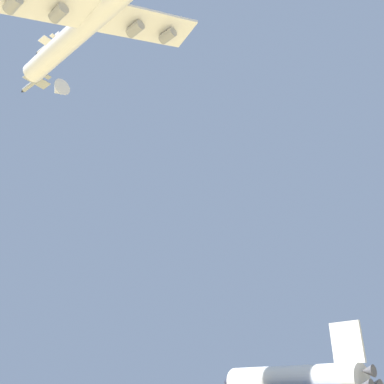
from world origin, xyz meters
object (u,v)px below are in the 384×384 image
at_px(carrier_jet, 96,14).
at_px(chase_jet_high_escort, 34,82).
at_px(space_shuttle, 289,381).
at_px(chase_jet_lead, 48,45).

relative_size(carrier_jet, chase_jet_high_escort, 5.08).
distance_m(space_shuttle, carrier_jet, 104.04).
height_order(space_shuttle, carrier_jet, carrier_jet).
bearing_deg(chase_jet_lead, space_shuttle, -161.38).
xyz_separation_m(carrier_jet, chase_jet_high_escort, (39.33, -0.31, 0.51)).
bearing_deg(space_shuttle, chase_jet_lead, 29.04).
height_order(chase_jet_lead, chase_jet_high_escort, chase_jet_lead).
relative_size(space_shuttle, carrier_jet, 0.50).
height_order(space_shuttle, chase_jet_high_escort, chase_jet_high_escort).
distance_m(carrier_jet, chase_jet_lead, 60.24).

